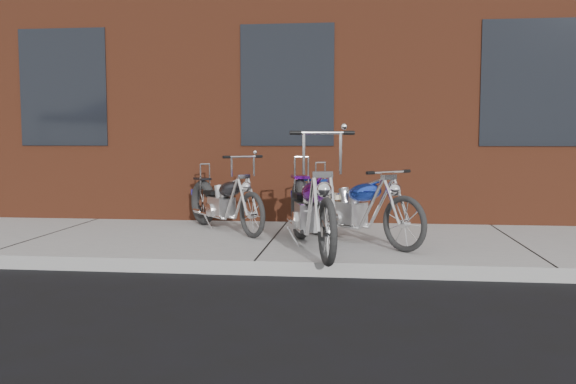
# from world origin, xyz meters

# --- Properties ---
(ground) EXTENTS (120.00, 120.00, 0.00)m
(ground) POSITION_xyz_m (0.00, 0.00, 0.00)
(ground) COLOR black
(ground) RESTS_ON ground
(sidewalk) EXTENTS (22.00, 3.00, 0.15)m
(sidewalk) POSITION_xyz_m (0.00, 1.50, 0.07)
(sidewalk) COLOR gray
(sidewalk) RESTS_ON ground
(building_brick) EXTENTS (22.00, 10.00, 8.00)m
(building_brick) POSITION_xyz_m (0.00, 8.00, 4.00)
(building_brick) COLOR maroon
(building_brick) RESTS_ON ground
(chopper_purple) EXTENTS (0.80, 2.34, 1.34)m
(chopper_purple) POSITION_xyz_m (0.54, 0.70, 0.58)
(chopper_purple) COLOR black
(chopper_purple) RESTS_ON sidewalk
(chopper_blue) EXTENTS (1.58, 1.67, 0.95)m
(chopper_blue) POSITION_xyz_m (1.01, 1.28, 0.55)
(chopper_blue) COLOR black
(chopper_blue) RESTS_ON sidewalk
(chopper_third) EXTENTS (1.39, 1.64, 1.04)m
(chopper_third) POSITION_xyz_m (-0.76, 2.04, 0.52)
(chopper_third) COLOR black
(chopper_third) RESTS_ON sidewalk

